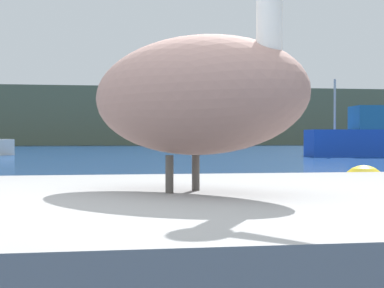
# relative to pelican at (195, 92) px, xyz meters

# --- Properties ---
(hillside_backdrop) EXTENTS (140.00, 12.83, 6.85)m
(hillside_backdrop) POSITION_rel_pelican_xyz_m (-0.41, 77.36, 2.16)
(hillside_backdrop) COLOR #5B664C
(hillside_backdrop) RESTS_ON ground
(pelican) EXTENTS (1.01, 1.14, 0.87)m
(pelican) POSITION_rel_pelican_xyz_m (0.00, 0.00, 0.00)
(pelican) COLOR #8E6C64
(pelican) RESTS_ON pier_dock
(fishing_boat_blue) EXTENTS (7.30, 3.19, 4.14)m
(fishing_boat_blue) POSITION_rel_pelican_xyz_m (14.98, 29.80, -0.28)
(fishing_boat_blue) COLOR blue
(fishing_boat_blue) RESTS_ON ground
(mooring_buoy) EXTENTS (0.67, 0.67, 0.67)m
(mooring_buoy) POSITION_rel_pelican_xyz_m (3.58, 6.30, -0.92)
(mooring_buoy) COLOR yellow
(mooring_buoy) RESTS_ON ground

